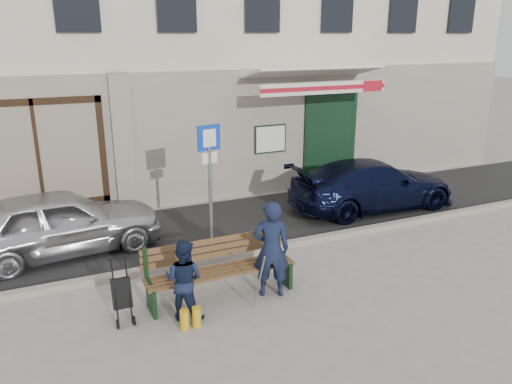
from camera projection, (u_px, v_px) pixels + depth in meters
ground at (272, 293)px, 8.10m from camera, size 80.00×80.00×0.00m
asphalt_lane at (210, 228)px, 10.79m from camera, size 60.00×3.20×0.01m
curb at (237, 254)px, 9.38m from camera, size 60.00×0.18×0.12m
car_silver at (60, 222)px, 9.38m from camera, size 3.85×1.90×1.26m
car_navy at (373, 185)px, 11.88m from camera, size 4.13×1.79×1.18m
parking_sign at (210, 171)px, 9.03m from camera, size 0.46×0.13×2.48m
bench at (218, 271)px, 7.84m from camera, size 2.40×1.17×0.98m
man at (271, 249)px, 7.81m from camera, size 0.68×0.56×1.58m
woman at (184, 280)px, 7.21m from camera, size 0.75×0.74×1.23m
stroller at (122, 295)px, 7.19m from camera, size 0.28×0.39×0.95m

